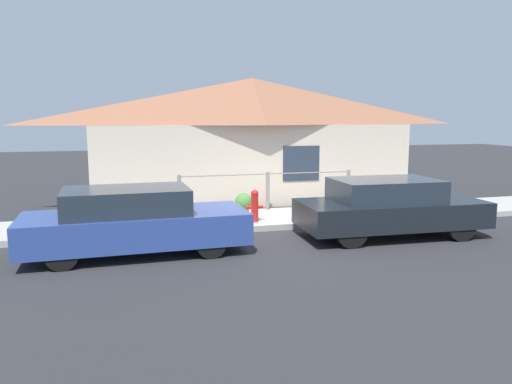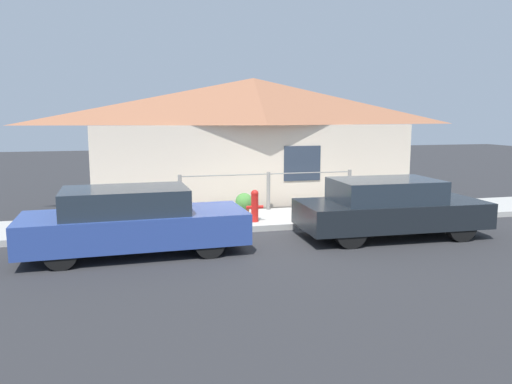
{
  "view_description": "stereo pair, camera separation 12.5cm",
  "coord_description": "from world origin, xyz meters",
  "views": [
    {
      "loc": [
        -3.84,
        -10.97,
        2.69
      ],
      "look_at": [
        -0.77,
        0.3,
        0.9
      ],
      "focal_mm": 35.0,
      "sensor_mm": 36.0,
      "label": 1
    },
    {
      "loc": [
        -3.72,
        -11.0,
        2.69
      ],
      "look_at": [
        -0.77,
        0.3,
        0.9
      ],
      "focal_mm": 35.0,
      "sensor_mm": 36.0,
      "label": 2
    }
  ],
  "objects": [
    {
      "name": "sidewalk",
      "position": [
        0.0,
        1.04,
        0.07
      ],
      "size": [
        24.0,
        2.08,
        0.14
      ],
      "color": "#B2AFA8",
      "rests_on": "ground_plane"
    },
    {
      "name": "ground_plane",
      "position": [
        0.0,
        0.0,
        0.0
      ],
      "size": [
        60.0,
        60.0,
        0.0
      ],
      "primitive_type": "plane",
      "color": "#2D2D30"
    },
    {
      "name": "fence",
      "position": [
        0.0,
        1.93,
        0.72
      ],
      "size": [
        4.9,
        0.1,
        1.03
      ],
      "color": "gray",
      "rests_on": "sidewalk"
    },
    {
      "name": "potted_plant_near_hydrant",
      "position": [
        -0.83,
        1.3,
        0.47
      ],
      "size": [
        0.45,
        0.45,
        0.59
      ],
      "color": "#9E5638",
      "rests_on": "sidewalk"
    },
    {
      "name": "fire_hydrant",
      "position": [
        -0.76,
        0.48,
        0.55
      ],
      "size": [
        0.41,
        0.19,
        0.78
      ],
      "color": "red",
      "rests_on": "sidewalk"
    },
    {
      "name": "house",
      "position": [
        0.0,
        3.49,
        2.95
      ],
      "size": [
        9.7,
        2.23,
        3.79
      ],
      "color": "beige",
      "rests_on": "ground_plane"
    },
    {
      "name": "car_right",
      "position": [
        1.92,
        -1.17,
        0.67
      ],
      "size": [
        4.18,
        1.84,
        1.3
      ],
      "rotation": [
        0.0,
        0.0,
        -0.03
      ],
      "color": "black",
      "rests_on": "ground_plane"
    },
    {
      "name": "car_left",
      "position": [
        -3.64,
        -1.18,
        0.66
      ],
      "size": [
        4.34,
        1.76,
        1.31
      ],
      "rotation": [
        0.0,
        0.0,
        0.03
      ],
      "color": "#2D4793",
      "rests_on": "ground_plane"
    }
  ]
}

